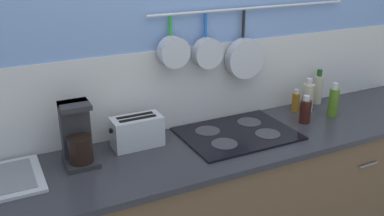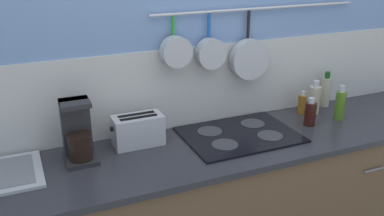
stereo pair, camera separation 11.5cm
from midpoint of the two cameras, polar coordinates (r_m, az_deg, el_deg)
name	(u,v)px [view 1 (the left image)]	position (r m, az deg, el deg)	size (l,w,h in m)	color
wall_back	(202,60)	(2.52, 0.04, 6.39)	(7.20, 0.16, 2.60)	#7293C6
cabinet_base	(228,212)	(2.60, 3.57, -13.72)	(3.05, 0.59, 0.86)	brown
countertop	(231,144)	(2.37, 3.81, -4.82)	(3.09, 0.62, 0.03)	#2D2D33
coffee_maker	(78,138)	(2.18, -16.46, -3.89)	(0.16, 0.18, 0.31)	#262628
toaster	(137,132)	(2.30, -8.76, -3.13)	(0.28, 0.13, 0.17)	#B7BABF
cooktop	(237,133)	(2.44, 4.74, -3.41)	(0.63, 0.47, 0.01)	black
bottle_hot_sauce	(305,111)	(2.64, 13.68, -0.37)	(0.07, 0.07, 0.17)	#33140F
bottle_cooking_wine	(296,102)	(2.81, 12.53, 0.83)	(0.05, 0.05, 0.15)	#8C5919
bottle_vinegar	(308,97)	(2.83, 14.09, 1.46)	(0.07, 0.07, 0.22)	#BFB799
bottle_sesame_oil	(333,102)	(2.78, 17.23, 0.80)	(0.06, 0.06, 0.22)	#4C721E
bottle_olive_oil	(318,89)	(2.98, 15.38, 2.50)	(0.06, 0.06, 0.23)	#BFB799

